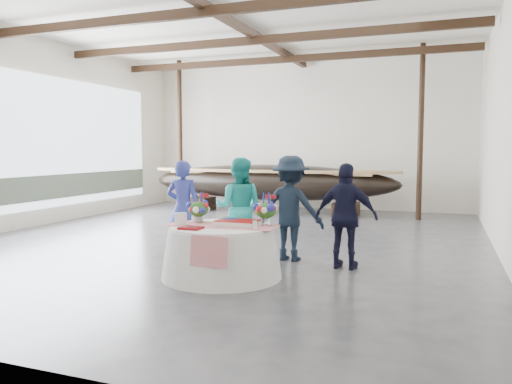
% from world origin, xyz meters
% --- Properties ---
extents(floor, '(10.00, 12.00, 0.01)m').
position_xyz_m(floor, '(0.00, 0.00, 0.00)').
color(floor, '#3D3D42').
rests_on(floor, ground).
extents(wall_back, '(10.00, 0.02, 4.50)m').
position_xyz_m(wall_back, '(0.00, 6.00, 2.25)').
color(wall_back, silver).
rests_on(wall_back, ground).
extents(wall_left, '(0.02, 12.00, 4.50)m').
position_xyz_m(wall_left, '(-5.00, 0.00, 2.25)').
color(wall_left, silver).
rests_on(wall_left, ground).
extents(wall_right, '(0.02, 12.00, 4.50)m').
position_xyz_m(wall_right, '(5.00, 0.00, 2.25)').
color(wall_right, silver).
rests_on(wall_right, ground).
extents(ceiling, '(10.00, 12.00, 0.01)m').
position_xyz_m(ceiling, '(0.00, 0.00, 4.50)').
color(ceiling, white).
rests_on(ceiling, wall_back).
extents(pavilion_structure, '(9.80, 11.76, 4.50)m').
position_xyz_m(pavilion_structure, '(0.00, 0.77, 4.00)').
color(pavilion_structure, black).
rests_on(pavilion_structure, ground).
extents(open_bay, '(0.03, 7.00, 3.20)m').
position_xyz_m(open_bay, '(-4.95, 1.00, 1.83)').
color(open_bay, silver).
rests_on(open_bay, ground).
extents(longboat_display, '(7.38, 1.48, 1.38)m').
position_xyz_m(longboat_display, '(-0.60, 4.40, 0.88)').
color(longboat_display, black).
rests_on(longboat_display, ground).
extents(banquet_table, '(1.73, 1.73, 0.74)m').
position_xyz_m(banquet_table, '(1.12, -2.69, 0.37)').
color(banquet_table, silver).
rests_on(banquet_table, ground).
extents(tabletop_items, '(1.63, 1.02, 0.40)m').
position_xyz_m(tabletop_items, '(1.13, -2.52, 0.89)').
color(tabletop_items, red).
rests_on(tabletop_items, banquet_table).
extents(guest_woman_blue, '(0.64, 0.46, 1.65)m').
position_xyz_m(guest_woman_blue, '(-0.15, -1.51, 0.82)').
color(guest_woman_blue, navy).
rests_on(guest_woman_blue, ground).
extents(guest_woman_teal, '(0.93, 0.78, 1.70)m').
position_xyz_m(guest_woman_teal, '(0.84, -1.37, 0.85)').
color(guest_woman_teal, '#21ACA3').
rests_on(guest_woman_teal, ground).
extents(guest_man_left, '(1.16, 0.72, 1.73)m').
position_xyz_m(guest_man_left, '(1.73, -1.29, 0.87)').
color(guest_man_left, black).
rests_on(guest_man_left, ground).
extents(guest_man_right, '(0.98, 0.46, 1.63)m').
position_xyz_m(guest_man_right, '(2.70, -1.57, 0.81)').
color(guest_man_right, black).
rests_on(guest_man_right, ground).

